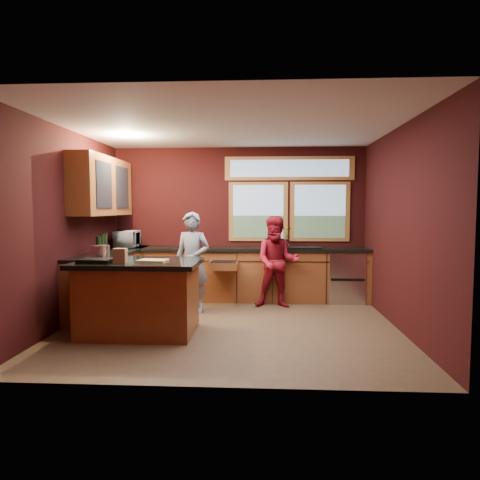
# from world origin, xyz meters

# --- Properties ---
(floor) EXTENTS (4.50, 4.50, 0.00)m
(floor) POSITION_xyz_m (0.00, 0.00, 0.00)
(floor) COLOR brown
(floor) RESTS_ON ground
(room_shell) EXTENTS (4.52, 4.02, 2.71)m
(room_shell) POSITION_xyz_m (-0.60, 0.32, 1.80)
(room_shell) COLOR black
(room_shell) RESTS_ON ground
(back_counter) EXTENTS (4.50, 0.64, 0.93)m
(back_counter) POSITION_xyz_m (0.20, 1.70, 0.46)
(back_counter) COLOR brown
(back_counter) RESTS_ON floor
(left_counter) EXTENTS (0.64, 2.30, 0.93)m
(left_counter) POSITION_xyz_m (-1.95, 0.85, 0.47)
(left_counter) COLOR brown
(left_counter) RESTS_ON floor
(island) EXTENTS (1.55, 1.05, 0.95)m
(island) POSITION_xyz_m (-1.14, -0.40, 0.48)
(island) COLOR brown
(island) RESTS_ON floor
(person_grey) EXTENTS (0.64, 0.50, 1.56)m
(person_grey) POSITION_xyz_m (-0.65, 0.77, 0.78)
(person_grey) COLOR slate
(person_grey) RESTS_ON floor
(person_red) EXTENTS (0.75, 0.60, 1.49)m
(person_red) POSITION_xyz_m (0.67, 1.18, 0.74)
(person_red) COLOR maroon
(person_red) RESTS_ON floor
(microwave) EXTENTS (0.40, 0.56, 0.29)m
(microwave) POSITION_xyz_m (-1.92, 1.56, 1.08)
(microwave) COLOR #999999
(microwave) RESTS_ON left_counter
(potted_plant) EXTENTS (0.31, 0.27, 0.35)m
(potted_plant) POSITION_xyz_m (0.79, 1.75, 1.10)
(potted_plant) COLOR #999999
(potted_plant) RESTS_ON back_counter
(paper_towel) EXTENTS (0.12, 0.12, 0.28)m
(paper_towel) POSITION_xyz_m (0.77, 1.70, 1.07)
(paper_towel) COLOR white
(paper_towel) RESTS_ON back_counter
(cutting_board) EXTENTS (0.38, 0.29, 0.02)m
(cutting_board) POSITION_xyz_m (-0.94, -0.45, 0.95)
(cutting_board) COLOR tan
(cutting_board) RESTS_ON island
(stock_pot) EXTENTS (0.24, 0.24, 0.18)m
(stock_pot) POSITION_xyz_m (-1.69, -0.25, 1.03)
(stock_pot) COLOR silver
(stock_pot) RESTS_ON island
(paper_bag) EXTENTS (0.15, 0.12, 0.18)m
(paper_bag) POSITION_xyz_m (-1.29, -0.65, 1.03)
(paper_bag) COLOR brown
(paper_bag) RESTS_ON island
(black_tray) EXTENTS (0.41, 0.30, 0.05)m
(black_tray) POSITION_xyz_m (-1.59, -0.65, 0.97)
(black_tray) COLOR black
(black_tray) RESTS_ON island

